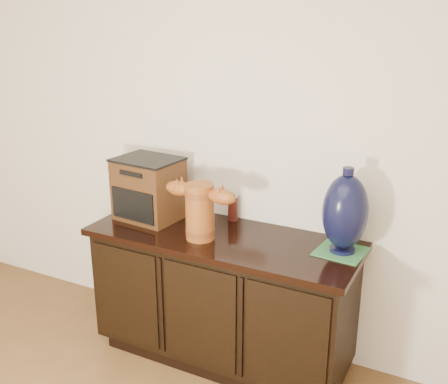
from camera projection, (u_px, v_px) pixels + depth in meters
The scene contains 6 objects.
sideboard at pixel (222, 297), 2.89m from camera, with size 1.46×0.56×0.75m.
terracotta_vessel at pixel (200, 208), 2.69m from camera, with size 0.42×0.16×0.30m.
tv_radio at pixel (149, 189), 2.96m from camera, with size 0.38×0.32×0.35m.
green_mat at pixel (341, 251), 2.58m from camera, with size 0.23×0.23×0.01m, color #316E3E.
lamp_base at pixel (345, 212), 2.51m from camera, with size 0.24×0.24×0.43m.
spray_can at pixel (233, 207), 2.96m from camera, with size 0.06×0.06×0.16m.
Camera 1 is at (1.17, -0.04, 1.86)m, focal length 42.00 mm.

